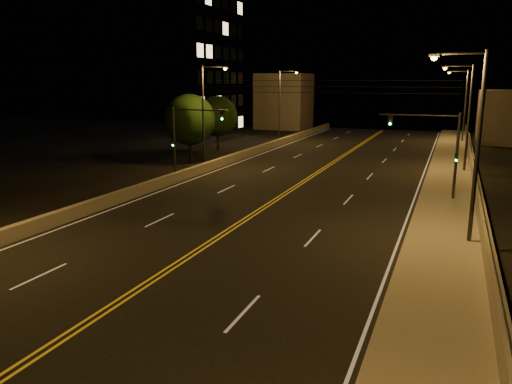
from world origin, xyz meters
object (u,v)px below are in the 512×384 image
at_px(tree_0, 190,120).
at_px(streetlight_2, 466,112).
at_px(streetlight_1, 472,136).
at_px(streetlight_5, 206,110).
at_px(streetlight_6, 281,101).
at_px(streetlight_3, 463,101).
at_px(traffic_signal_left, 185,134).
at_px(tree_1, 218,116).
at_px(traffic_signal_right, 440,146).
at_px(building_tower, 143,43).

bearing_deg(tree_0, streetlight_2, 8.13).
bearing_deg(streetlight_2, streetlight_1, -90.00).
distance_m(streetlight_5, streetlight_6, 20.85).
bearing_deg(streetlight_3, traffic_signal_left, -120.18).
height_order(streetlight_3, tree_1, streetlight_3).
height_order(streetlight_2, traffic_signal_left, streetlight_2).
height_order(streetlight_6, traffic_signal_right, streetlight_6).
distance_m(streetlight_6, building_tower, 21.62).
bearing_deg(streetlight_2, traffic_signal_right, -97.67).
relative_size(streetlight_1, traffic_signal_left, 1.57).
distance_m(streetlight_2, streetlight_6, 26.24).
bearing_deg(tree_1, streetlight_1, -45.90).
relative_size(traffic_signal_left, building_tower, 0.22).
bearing_deg(building_tower, traffic_signal_right, -33.53).
bearing_deg(building_tower, tree_1, -29.59).
bearing_deg(streetlight_1, tree_1, 134.10).
bearing_deg(tree_1, building_tower, 150.41).
height_order(streetlight_2, streetlight_5, same).
relative_size(streetlight_5, tree_1, 1.49).
bearing_deg(streetlight_5, tree_1, 111.39).
relative_size(streetlight_5, tree_0, 1.38).
bearing_deg(traffic_signal_left, building_tower, 128.81).
xyz_separation_m(streetlight_3, traffic_signal_left, (-20.29, -34.89, -1.57)).
xyz_separation_m(traffic_signal_left, tree_0, (-4.07, 8.06, 0.45)).
bearing_deg(tree_1, streetlight_2, -13.36).
distance_m(traffic_signal_right, building_tower, 48.99).
xyz_separation_m(streetlight_2, streetlight_3, (0.00, 23.35, 0.00)).
relative_size(traffic_signal_right, building_tower, 0.22).
bearing_deg(building_tower, traffic_signal_left, -51.19).
relative_size(streetlight_2, streetlight_3, 1.00).
xyz_separation_m(streetlight_5, traffic_signal_left, (1.15, -5.81, -1.57)).
distance_m(tree_0, tree_1, 9.85).
distance_m(streetlight_1, streetlight_2, 20.75).
height_order(streetlight_3, traffic_signal_right, streetlight_3).
xyz_separation_m(streetlight_2, streetlight_5, (-21.44, -5.73, 0.00)).
relative_size(streetlight_6, traffic_signal_left, 1.57).
bearing_deg(streetlight_1, streetlight_2, 90.00).
bearing_deg(streetlight_1, streetlight_5, 145.00).
xyz_separation_m(streetlight_1, streetlight_6, (-21.44, 35.86, 0.00)).
bearing_deg(tree_0, streetlight_3, 47.77).
distance_m(streetlight_2, tree_1, 26.88).
height_order(streetlight_3, building_tower, building_tower).
relative_size(streetlight_1, streetlight_6, 1.00).
bearing_deg(traffic_signal_right, streetlight_5, 163.71).
distance_m(streetlight_1, building_tower, 55.45).
distance_m(building_tower, tree_1, 20.04).
xyz_separation_m(traffic_signal_right, tree_1, (-24.56, 17.75, 0.17)).
relative_size(streetlight_1, building_tower, 0.34).
bearing_deg(building_tower, streetlight_3, 11.29).
bearing_deg(traffic_signal_right, building_tower, 146.47).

